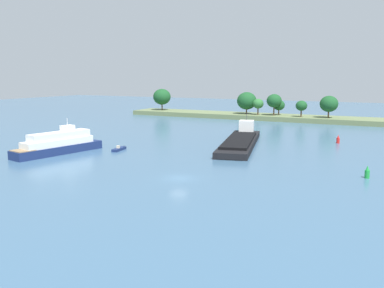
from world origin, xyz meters
The scene contains 7 objects.
ground_plane centered at (0.00, 0.00, 0.00)m, with size 400.00×400.00×0.00m, color #3D607F.
treeline_island centered at (-21.08, 87.05, 2.66)m, with size 89.16×13.54×9.86m.
white_riverboat centered at (-30.16, 6.67, 1.83)m, with size 7.11×18.76×6.69m.
small_motorboat centered at (-21.81, 14.64, 0.29)m, with size 1.82×4.59×1.03m.
cargo_barge centered at (-2.24, 31.75, 0.95)m, with size 13.75×32.51×5.84m.
channel_buoy_red centered at (16.25, 44.05, 0.81)m, with size 0.70×0.70×1.90m.
channel_buoy_green centered at (24.55, 12.67, 0.81)m, with size 0.70×0.70×1.90m.
Camera 1 is at (28.34, -51.37, 14.81)m, focal length 38.52 mm.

